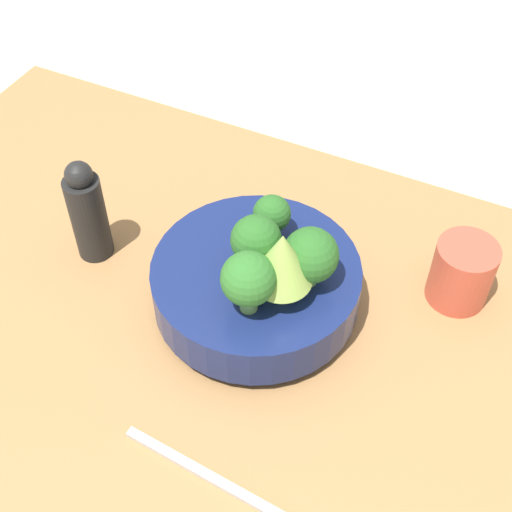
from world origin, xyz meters
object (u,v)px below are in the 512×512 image
at_px(bowl, 256,284).
at_px(cup, 462,273).
at_px(pepper_mill, 88,212).
at_px(fork, 209,476).

height_order(bowl, cup, cup).
bearing_deg(bowl, pepper_mill, -178.13).
relative_size(bowl, cup, 2.91).
height_order(bowl, fork, bowl).
xyz_separation_m(bowl, fork, (0.05, -0.22, -0.04)).
bearing_deg(fork, bowl, 103.62).
xyz_separation_m(bowl, cup, (0.21, 0.12, 0.00)).
height_order(bowl, pepper_mill, pepper_mill).
bearing_deg(pepper_mill, fork, -37.10).
relative_size(cup, pepper_mill, 0.57).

